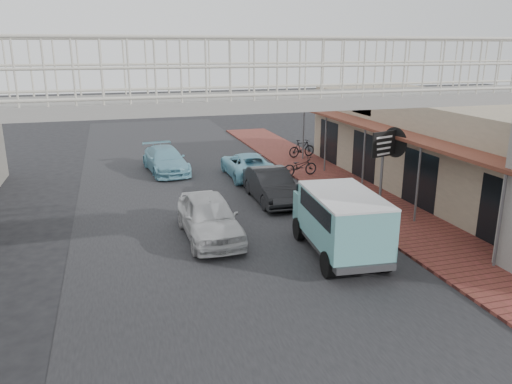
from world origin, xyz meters
TOP-DOWN VIEW (x-y plane):
  - ground at (0.00, 0.00)m, footprint 120.00×120.00m
  - road_strip at (0.00, 0.00)m, footprint 10.00×60.00m
  - sidewalk at (6.50, 3.00)m, footprint 3.00×40.00m
  - shophouse_row at (10.97, 4.00)m, footprint 7.20×18.00m
  - footbridge at (0.00, -4.00)m, footprint 16.40×2.40m
  - white_hatchback at (-0.50, 1.75)m, footprint 1.79×4.34m
  - dark_sedan at (2.77, 5.08)m, footprint 1.46×4.11m
  - angkot_curb at (2.89, 9.31)m, footprint 2.03×4.34m
  - angkot_far at (-0.86, 11.37)m, footprint 2.25×4.55m
  - angkot_van at (3.03, -0.85)m, footprint 2.23×4.31m
  - motorcycle_near at (5.33, 8.41)m, footprint 1.84×0.80m
  - motorcycle_far at (6.99, 12.42)m, footprint 1.72×0.76m
  - arrow_sign at (7.02, 2.63)m, footprint 1.93×1.29m

SIDE VIEW (x-z plane):
  - ground at x=0.00m, z-range 0.00..0.00m
  - road_strip at x=0.00m, z-range 0.00..0.01m
  - sidewalk at x=6.50m, z-range 0.00..0.10m
  - motorcycle_near at x=5.33m, z-range 0.10..1.04m
  - motorcycle_far at x=6.99m, z-range 0.10..1.10m
  - angkot_curb at x=2.89m, z-range 0.00..1.20m
  - angkot_far at x=-0.86m, z-range 0.00..1.27m
  - dark_sedan at x=2.77m, z-range 0.00..1.35m
  - white_hatchback at x=-0.50m, z-range 0.00..1.47m
  - angkot_van at x=3.03m, z-range 0.28..2.32m
  - shophouse_row at x=10.97m, z-range 0.01..4.01m
  - arrow_sign at x=7.02m, z-range 1.08..4.28m
  - footbridge at x=0.00m, z-range 0.01..6.35m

